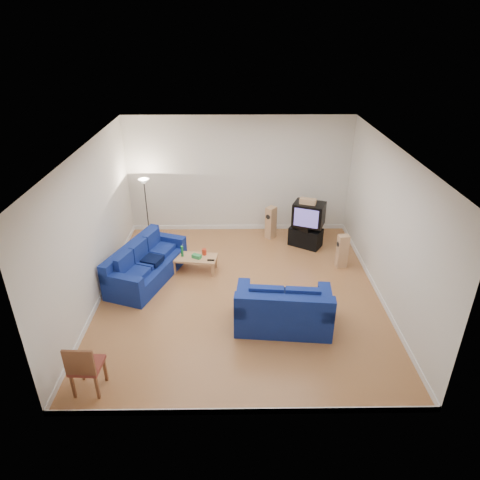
{
  "coord_description": "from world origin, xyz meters",
  "views": [
    {
      "loc": [
        -0.1,
        -7.8,
        5.32
      ],
      "look_at": [
        0.0,
        0.4,
        1.1
      ],
      "focal_mm": 32.0,
      "sensor_mm": 36.0,
      "label": 1
    }
  ],
  "objects_px": {
    "sofa_three_seat": "(145,267)",
    "coffee_table": "(195,259)",
    "tv_stand": "(305,237)",
    "television": "(309,214)",
    "sofa_loveseat": "(283,312)"
  },
  "relations": [
    {
      "from": "television",
      "to": "sofa_three_seat",
      "type": "bearing_deg",
      "value": -135.66
    },
    {
      "from": "sofa_three_seat",
      "to": "sofa_loveseat",
      "type": "distance_m",
      "value": 3.48
    },
    {
      "from": "sofa_three_seat",
      "to": "coffee_table",
      "type": "height_order",
      "value": "sofa_three_seat"
    },
    {
      "from": "sofa_three_seat",
      "to": "coffee_table",
      "type": "bearing_deg",
      "value": 126.6
    },
    {
      "from": "sofa_loveseat",
      "to": "coffee_table",
      "type": "height_order",
      "value": "sofa_loveseat"
    },
    {
      "from": "coffee_table",
      "to": "tv_stand",
      "type": "bearing_deg",
      "value": 24.12
    },
    {
      "from": "tv_stand",
      "to": "sofa_three_seat",
      "type": "bearing_deg",
      "value": -125.84
    },
    {
      "from": "tv_stand",
      "to": "television",
      "type": "bearing_deg",
      "value": 34.37
    },
    {
      "from": "sofa_three_seat",
      "to": "tv_stand",
      "type": "bearing_deg",
      "value": 132.06
    },
    {
      "from": "sofa_three_seat",
      "to": "tv_stand",
      "type": "relative_size",
      "value": 2.94
    },
    {
      "from": "sofa_loveseat",
      "to": "tv_stand",
      "type": "xyz_separation_m",
      "value": [
        0.94,
        3.37,
        -0.1
      ]
    },
    {
      "from": "television",
      "to": "coffee_table",
      "type": "bearing_deg",
      "value": -133.68
    },
    {
      "from": "coffee_table",
      "to": "television",
      "type": "bearing_deg",
      "value": 23.85
    },
    {
      "from": "tv_stand",
      "to": "television",
      "type": "xyz_separation_m",
      "value": [
        0.04,
        0.0,
        0.66
      ]
    },
    {
      "from": "sofa_three_seat",
      "to": "tv_stand",
      "type": "height_order",
      "value": "sofa_three_seat"
    }
  ]
}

